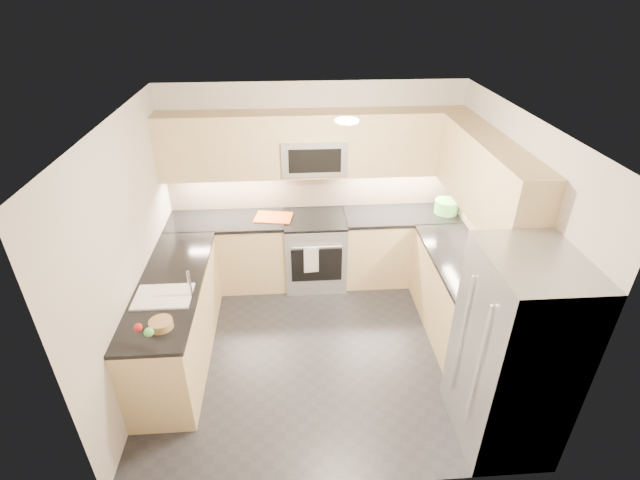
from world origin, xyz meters
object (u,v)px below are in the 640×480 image
(cutting_board, at_px, (273,217))
(gas_range, at_px, (315,251))
(refrigerator, at_px, (513,354))
(microwave, at_px, (314,155))
(fruit_basket, at_px, (161,324))
(utensil_bowl, at_px, (446,206))

(cutting_board, bearing_deg, gas_range, -2.38)
(refrigerator, bearing_deg, cutting_board, 128.68)
(microwave, relative_size, cutting_board, 1.70)
(refrigerator, relative_size, fruit_basket, 9.06)
(utensil_bowl, bearing_deg, fruit_basket, -147.27)
(fruit_basket, bearing_deg, utensil_bowl, 32.73)
(refrigerator, distance_m, utensil_bowl, 2.46)
(cutting_board, bearing_deg, microwave, 11.56)
(refrigerator, relative_size, utensil_bowl, 6.18)
(microwave, height_order, fruit_basket, microwave)
(gas_range, bearing_deg, refrigerator, -59.12)
(gas_range, xyz_separation_m, utensil_bowl, (1.65, 0.02, 0.57))
(refrigerator, bearing_deg, fruit_basket, 170.66)
(cutting_board, relative_size, fruit_basket, 2.25)
(refrigerator, relative_size, cutting_board, 4.03)
(microwave, relative_size, utensil_bowl, 2.61)
(cutting_board, bearing_deg, fruit_basket, -114.81)
(refrigerator, height_order, cutting_board, refrigerator)
(microwave, distance_m, utensil_bowl, 1.79)
(fruit_basket, bearing_deg, gas_range, 53.97)
(refrigerator, bearing_deg, microwave, 119.62)
(cutting_board, xyz_separation_m, fruit_basket, (-0.91, -1.97, 0.03))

